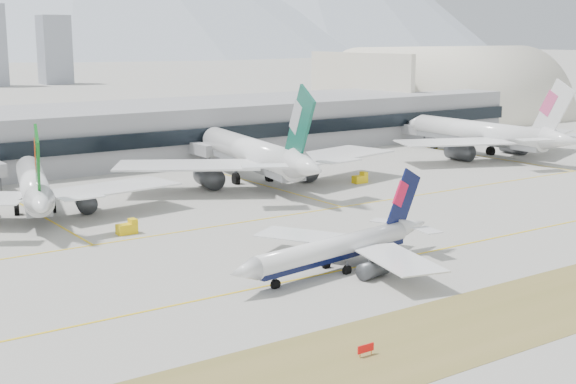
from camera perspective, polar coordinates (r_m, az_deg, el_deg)
ground at (r=130.00m, az=5.78°, el=-4.34°), size 3000.00×3000.00×0.00m
taxiing_airliner at (r=119.59m, az=3.71°, el=-4.02°), size 41.32×35.61×13.90m
widebody_eva at (r=163.30m, az=-17.61°, el=0.30°), size 54.72×54.62×20.14m
widebody_cathay at (r=188.49m, az=-2.40°, el=2.61°), size 69.34×68.65×25.07m
widebody_china_air at (r=237.25m, az=13.81°, el=3.97°), size 66.46×64.83×23.68m
terminal at (r=226.78m, az=-13.41°, el=3.98°), size 280.00×43.10×15.00m
hangar at (r=331.55m, az=10.99°, el=4.97°), size 91.00×60.00×60.00m
hold_sign_left at (r=89.54m, az=5.55°, el=-11.02°), size 2.20×0.15×1.35m
gse_b at (r=144.16m, az=-11.34°, el=-2.53°), size 3.55×2.00×2.60m
gse_c at (r=190.49m, az=5.17°, el=0.96°), size 3.55×2.00×2.60m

